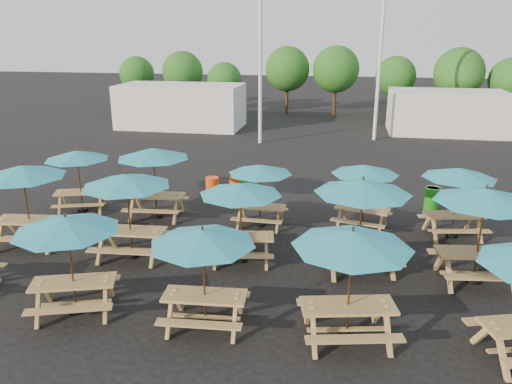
% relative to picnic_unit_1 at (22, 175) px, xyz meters
% --- Properties ---
extents(ground, '(120.00, 120.00, 0.00)m').
position_rel_picnic_unit_1_xyz_m(ground, '(6.29, 1.43, -2.18)').
color(ground, black).
rests_on(ground, ground).
extents(picnic_unit_1, '(2.72, 2.72, 2.50)m').
position_rel_picnic_unit_1_xyz_m(picnic_unit_1, '(0.00, 0.00, 0.00)').
color(picnic_unit_1, tan).
rests_on(picnic_unit_1, ground).
extents(picnic_unit_2, '(2.75, 2.75, 2.24)m').
position_rel_picnic_unit_1_xyz_m(picnic_unit_2, '(-0.00, 3.01, -0.23)').
color(picnic_unit_2, tan).
rests_on(picnic_unit_2, ground).
extents(picnic_unit_3, '(2.89, 2.89, 2.34)m').
position_rel_picnic_unit_1_xyz_m(picnic_unit_3, '(3.23, -3.23, -0.14)').
color(picnic_unit_3, tan).
rests_on(picnic_unit_3, ground).
extents(picnic_unit_4, '(2.57, 2.57, 2.48)m').
position_rel_picnic_unit_1_xyz_m(picnic_unit_4, '(3.29, -0.25, -0.02)').
color(picnic_unit_4, tan).
rests_on(picnic_unit_4, ground).
extents(picnic_unit_5, '(2.61, 2.61, 2.47)m').
position_rel_picnic_unit_1_xyz_m(picnic_unit_5, '(2.83, 2.89, -0.03)').
color(picnic_unit_5, tan).
rests_on(picnic_unit_5, ground).
extents(picnic_unit_6, '(2.37, 2.37, 2.27)m').
position_rel_picnic_unit_1_xyz_m(picnic_unit_6, '(6.29, -3.25, -0.19)').
color(picnic_unit_6, tan).
rests_on(picnic_unit_6, ground).
extents(picnic_unit_7, '(2.58, 2.58, 2.29)m').
position_rel_picnic_unit_1_xyz_m(picnic_unit_7, '(6.39, 0.04, -0.18)').
color(picnic_unit_7, tan).
rests_on(picnic_unit_7, ground).
extents(picnic_unit_8, '(2.14, 2.14, 2.11)m').
position_rel_picnic_unit_1_xyz_m(picnic_unit_8, '(6.47, 2.74, -0.34)').
color(picnic_unit_8, tan).
rests_on(picnic_unit_8, ground).
extents(picnic_unit_9, '(2.86, 2.86, 2.45)m').
position_rel_picnic_unit_1_xyz_m(picnic_unit_9, '(9.30, -3.22, -0.04)').
color(picnic_unit_9, tan).
rests_on(picnic_unit_9, ground).
extents(picnic_unit_10, '(3.01, 3.01, 2.55)m').
position_rel_picnic_unit_1_xyz_m(picnic_unit_10, '(9.58, 0.05, 0.04)').
color(picnic_unit_10, tan).
rests_on(picnic_unit_10, ground).
extents(picnic_unit_11, '(2.59, 2.59, 2.17)m').
position_rel_picnic_unit_1_xyz_m(picnic_unit_11, '(9.75, 3.05, -0.29)').
color(picnic_unit_11, tan).
rests_on(picnic_unit_11, ground).
extents(picnic_unit_13, '(2.78, 2.78, 2.53)m').
position_rel_picnic_unit_1_xyz_m(picnic_unit_13, '(12.50, -0.11, 0.03)').
color(picnic_unit_13, tan).
rests_on(picnic_unit_13, ground).
extents(picnic_unit_14, '(2.56, 2.56, 2.24)m').
position_rel_picnic_unit_1_xyz_m(picnic_unit_14, '(12.51, 2.90, -0.22)').
color(picnic_unit_14, tan).
rests_on(picnic_unit_14, ground).
extents(waste_bin_0, '(0.51, 0.51, 0.81)m').
position_rel_picnic_unit_1_xyz_m(waste_bin_0, '(4.17, 5.29, -1.77)').
color(waste_bin_0, '#EA470D').
rests_on(waste_bin_0, ground).
extents(waste_bin_1, '(0.51, 0.51, 0.81)m').
position_rel_picnic_unit_1_xyz_m(waste_bin_1, '(5.44, 5.52, -1.77)').
color(waste_bin_1, '#188317').
rests_on(waste_bin_1, ground).
extents(waste_bin_2, '(0.51, 0.51, 0.81)m').
position_rel_picnic_unit_1_xyz_m(waste_bin_2, '(5.05, 5.53, -1.77)').
color(waste_bin_2, '#EA470D').
rests_on(waste_bin_2, ground).
extents(waste_bin_3, '(0.51, 0.51, 0.81)m').
position_rel_picnic_unit_1_xyz_m(waste_bin_3, '(5.10, 5.67, -1.77)').
color(waste_bin_3, '#EA470D').
rests_on(waste_bin_3, ground).
extents(waste_bin_4, '(0.51, 0.51, 0.81)m').
position_rel_picnic_unit_1_xyz_m(waste_bin_4, '(12.23, 5.35, -1.77)').
color(waste_bin_4, '#188317').
rests_on(waste_bin_4, ground).
extents(waste_bin_5, '(0.51, 0.51, 0.81)m').
position_rel_picnic_unit_1_xyz_m(waste_bin_5, '(12.29, 5.47, -1.77)').
color(waste_bin_5, gray).
rests_on(waste_bin_5, ground).
extents(mast_0, '(0.20, 0.20, 12.00)m').
position_rel_picnic_unit_1_xyz_m(mast_0, '(4.29, 15.43, 3.82)').
color(mast_0, silver).
rests_on(mast_0, ground).
extents(mast_1, '(0.20, 0.20, 12.00)m').
position_rel_picnic_unit_1_xyz_m(mast_1, '(10.79, 17.43, 3.82)').
color(mast_1, silver).
rests_on(mast_1, ground).
extents(event_tent_0, '(8.00, 4.00, 2.80)m').
position_rel_picnic_unit_1_xyz_m(event_tent_0, '(-1.71, 19.43, -0.78)').
color(event_tent_0, silver).
rests_on(event_tent_0, ground).
extents(event_tent_1, '(7.00, 4.00, 2.60)m').
position_rel_picnic_unit_1_xyz_m(event_tent_1, '(15.29, 20.43, -0.88)').
color(event_tent_1, silver).
rests_on(event_tent_1, ground).
extents(tree_0, '(2.80, 2.80, 4.24)m').
position_rel_picnic_unit_1_xyz_m(tree_0, '(-7.78, 26.68, 0.65)').
color(tree_0, '#382314').
rests_on(tree_0, ground).
extents(tree_1, '(3.11, 3.11, 4.72)m').
position_rel_picnic_unit_1_xyz_m(tree_1, '(-3.45, 25.33, 0.97)').
color(tree_1, '#382314').
rests_on(tree_1, ground).
extents(tree_2, '(2.59, 2.59, 3.93)m').
position_rel_picnic_unit_1_xyz_m(tree_2, '(-0.09, 25.08, 0.44)').
color(tree_2, '#382314').
rests_on(tree_2, ground).
extents(tree_3, '(3.36, 3.36, 5.09)m').
position_rel_picnic_unit_1_xyz_m(tree_3, '(4.54, 26.14, 1.23)').
color(tree_3, '#382314').
rests_on(tree_3, ground).
extents(tree_4, '(3.41, 3.41, 5.17)m').
position_rel_picnic_unit_1_xyz_m(tree_4, '(8.19, 25.69, 1.28)').
color(tree_4, '#382314').
rests_on(tree_4, ground).
extents(tree_5, '(2.94, 2.94, 4.45)m').
position_rel_picnic_unit_1_xyz_m(tree_5, '(12.52, 26.10, 0.79)').
color(tree_5, '#382314').
rests_on(tree_5, ground).
extents(tree_6, '(3.38, 3.38, 5.13)m').
position_rel_picnic_unit_1_xyz_m(tree_6, '(16.53, 24.32, 1.25)').
color(tree_6, '#382314').
rests_on(tree_6, ground).
extents(tree_7, '(2.95, 2.95, 4.48)m').
position_rel_picnic_unit_1_xyz_m(tree_7, '(19.92, 24.35, 0.81)').
color(tree_7, '#382314').
rests_on(tree_7, ground).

